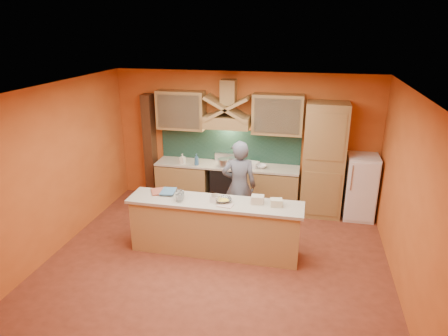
% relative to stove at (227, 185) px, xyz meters
% --- Properties ---
extents(floor, '(5.50, 5.00, 0.01)m').
position_rel_stove_xyz_m(floor, '(0.30, -2.20, -0.45)').
color(floor, brown).
rests_on(floor, ground).
extents(ceiling, '(5.50, 5.00, 0.01)m').
position_rel_stove_xyz_m(ceiling, '(0.30, -2.20, 2.35)').
color(ceiling, white).
rests_on(ceiling, wall_back).
extents(wall_back, '(5.50, 0.02, 2.80)m').
position_rel_stove_xyz_m(wall_back, '(0.30, 0.30, 0.95)').
color(wall_back, '#D06528').
rests_on(wall_back, floor).
extents(wall_front, '(5.50, 0.02, 2.80)m').
position_rel_stove_xyz_m(wall_front, '(0.30, -4.70, 0.95)').
color(wall_front, '#D06528').
rests_on(wall_front, floor).
extents(wall_left, '(0.02, 5.00, 2.80)m').
position_rel_stove_xyz_m(wall_left, '(-2.45, -2.20, 0.95)').
color(wall_left, '#D06528').
rests_on(wall_left, floor).
extents(wall_right, '(0.02, 5.00, 2.80)m').
position_rel_stove_xyz_m(wall_right, '(3.05, -2.20, 0.95)').
color(wall_right, '#D06528').
rests_on(wall_right, floor).
extents(base_cabinet_left, '(1.10, 0.60, 0.86)m').
position_rel_stove_xyz_m(base_cabinet_left, '(-0.95, 0.00, -0.02)').
color(base_cabinet_left, '#9F7D49').
rests_on(base_cabinet_left, floor).
extents(base_cabinet_right, '(1.10, 0.60, 0.86)m').
position_rel_stove_xyz_m(base_cabinet_right, '(0.95, 0.00, -0.02)').
color(base_cabinet_right, '#9F7D49').
rests_on(base_cabinet_right, floor).
extents(counter_top, '(3.00, 0.62, 0.04)m').
position_rel_stove_xyz_m(counter_top, '(-0.00, 0.00, 0.45)').
color(counter_top, '#BCB29F').
rests_on(counter_top, base_cabinet_left).
extents(stove, '(0.60, 0.58, 0.90)m').
position_rel_stove_xyz_m(stove, '(0.00, 0.00, 0.00)').
color(stove, black).
rests_on(stove, floor).
extents(backsplash, '(3.00, 0.03, 0.70)m').
position_rel_stove_xyz_m(backsplash, '(-0.00, 0.28, 0.80)').
color(backsplash, '#18352B').
rests_on(backsplash, wall_back).
extents(range_hood, '(0.92, 0.50, 0.24)m').
position_rel_stove_xyz_m(range_hood, '(0.00, 0.05, 1.37)').
color(range_hood, '#9F7D49').
rests_on(range_hood, wall_back).
extents(hood_chimney, '(0.30, 0.30, 0.50)m').
position_rel_stove_xyz_m(hood_chimney, '(0.00, 0.15, 1.95)').
color(hood_chimney, '#9F7D49').
rests_on(hood_chimney, wall_back).
extents(upper_cabinet_left, '(1.00, 0.35, 0.80)m').
position_rel_stove_xyz_m(upper_cabinet_left, '(-1.00, 0.12, 1.55)').
color(upper_cabinet_left, '#9F7D49').
rests_on(upper_cabinet_left, wall_back).
extents(upper_cabinet_right, '(1.00, 0.35, 0.80)m').
position_rel_stove_xyz_m(upper_cabinet_right, '(1.00, 0.12, 1.55)').
color(upper_cabinet_right, '#9F7D49').
rests_on(upper_cabinet_right, wall_back).
extents(pantry_column, '(0.80, 0.60, 2.30)m').
position_rel_stove_xyz_m(pantry_column, '(1.95, 0.00, 0.70)').
color(pantry_column, '#9F7D49').
rests_on(pantry_column, floor).
extents(fridge, '(0.58, 0.60, 1.30)m').
position_rel_stove_xyz_m(fridge, '(2.70, 0.00, 0.20)').
color(fridge, white).
rests_on(fridge, floor).
extents(trim_column_left, '(0.20, 0.30, 2.30)m').
position_rel_stove_xyz_m(trim_column_left, '(-1.75, 0.15, 0.70)').
color(trim_column_left, '#472816').
rests_on(trim_column_left, floor).
extents(island_body, '(2.80, 0.55, 0.88)m').
position_rel_stove_xyz_m(island_body, '(0.20, -1.90, -0.01)').
color(island_body, tan).
rests_on(island_body, floor).
extents(island_top, '(2.90, 0.62, 0.05)m').
position_rel_stove_xyz_m(island_top, '(0.20, -1.90, 0.47)').
color(island_top, '#BCB29F').
rests_on(island_top, island_body).
extents(person, '(0.69, 0.51, 1.74)m').
position_rel_stove_xyz_m(person, '(0.45, -1.01, 0.42)').
color(person, slate).
rests_on(person, floor).
extents(pot_large, '(0.26, 0.26, 0.17)m').
position_rel_stove_xyz_m(pot_large, '(-0.04, -0.13, 0.53)').
color(pot_large, '#B0AFB6').
rests_on(pot_large, stove).
extents(pot_small, '(0.22, 0.22, 0.16)m').
position_rel_stove_xyz_m(pot_small, '(0.12, 0.03, 0.53)').
color(pot_small, silver).
rests_on(pot_small, stove).
extents(soap_bottle_a, '(0.11, 0.12, 0.21)m').
position_rel_stove_xyz_m(soap_bottle_a, '(-0.92, -0.13, 0.58)').
color(soap_bottle_a, silver).
rests_on(soap_bottle_a, counter_top).
extents(soap_bottle_b, '(0.10, 0.10, 0.24)m').
position_rel_stove_xyz_m(soap_bottle_b, '(-0.61, -0.17, 0.59)').
color(soap_bottle_b, '#335F8C').
rests_on(soap_bottle_b, counter_top).
extents(bowl_back, '(0.22, 0.22, 0.06)m').
position_rel_stove_xyz_m(bowl_back, '(0.73, -0.06, 0.50)').
color(bowl_back, white).
rests_on(bowl_back, counter_top).
extents(dish_rack, '(0.33, 0.29, 0.10)m').
position_rel_stove_xyz_m(dish_rack, '(0.52, -0.03, 0.52)').
color(dish_rack, silver).
rests_on(dish_rack, counter_top).
extents(book_lower, '(0.34, 0.37, 0.03)m').
position_rel_stove_xyz_m(book_lower, '(-0.94, -1.81, 0.51)').
color(book_lower, '#A9533C').
rests_on(book_lower, island_top).
extents(book_upper, '(0.27, 0.35, 0.02)m').
position_rel_stove_xyz_m(book_upper, '(-0.77, -1.76, 0.53)').
color(book_upper, teal).
rests_on(book_upper, island_top).
extents(jar_large, '(0.16, 0.16, 0.14)m').
position_rel_stove_xyz_m(jar_large, '(-0.38, -1.94, 0.57)').
color(jar_large, silver).
rests_on(jar_large, island_top).
extents(jar_small, '(0.14, 0.14, 0.13)m').
position_rel_stove_xyz_m(jar_small, '(-0.36, -2.03, 0.56)').
color(jar_small, silver).
rests_on(jar_small, island_top).
extents(kitchen_scale, '(0.16, 0.16, 0.11)m').
position_rel_stove_xyz_m(kitchen_scale, '(0.21, -1.91, 0.55)').
color(kitchen_scale, white).
rests_on(kitchen_scale, island_top).
extents(mixing_bowl, '(0.34, 0.34, 0.07)m').
position_rel_stove_xyz_m(mixing_bowl, '(0.35, -1.90, 0.53)').
color(mixing_bowl, silver).
rests_on(mixing_bowl, island_top).
extents(cloth, '(0.26, 0.21, 0.02)m').
position_rel_stove_xyz_m(cloth, '(0.41, -2.03, 0.50)').
color(cloth, beige).
rests_on(cloth, island_top).
extents(grocery_bag_a, '(0.21, 0.17, 0.13)m').
position_rel_stove_xyz_m(grocery_bag_a, '(0.90, -1.83, 0.56)').
color(grocery_bag_a, beige).
rests_on(grocery_bag_a, island_top).
extents(grocery_bag_b, '(0.21, 0.17, 0.12)m').
position_rel_stove_xyz_m(grocery_bag_b, '(1.20, -1.86, 0.55)').
color(grocery_bag_b, beige).
rests_on(grocery_bag_b, island_top).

